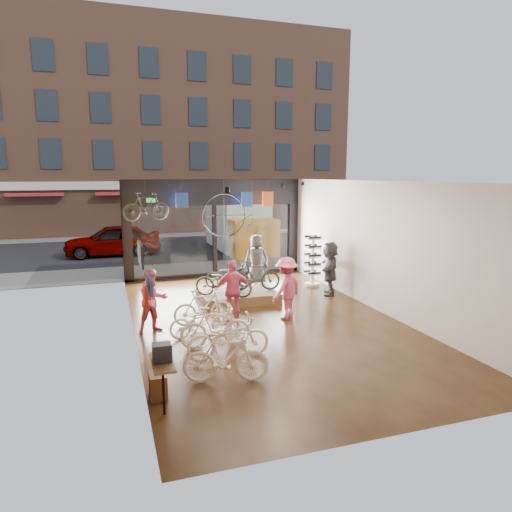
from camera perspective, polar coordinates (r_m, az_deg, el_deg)
name	(u,v)px	position (r m, az deg, el deg)	size (l,w,h in m)	color
ground_plane	(264,321)	(12.76, 1.04, -8.09)	(7.00, 12.00, 0.04)	black
ceiling	(265,180)	(12.12, 1.10, 9.42)	(7.00, 12.00, 0.04)	black
wall_left	(130,260)	(11.64, -15.53, -0.48)	(0.04, 12.00, 3.80)	#AF6728
wall_right	(378,246)	(13.84, 14.97, 1.19)	(0.04, 12.00, 3.80)	beige
wall_back	(400,318)	(7.04, 17.52, -7.44)	(7.00, 0.04, 3.80)	beige
storefront	(214,228)	(18.01, -5.22, 3.49)	(7.00, 0.26, 3.80)	black
exit_sign	(151,200)	(17.42, -12.96, 6.85)	(0.35, 0.06, 0.18)	#198C26
street_road	(180,244)	(27.04, -9.45, 1.53)	(30.00, 18.00, 0.02)	black
sidewalk_near	(209,268)	(19.46, -5.93, -1.51)	(30.00, 2.40, 0.12)	slate
sidewalk_far	(171,234)	(30.95, -10.59, 2.70)	(30.00, 2.00, 0.12)	slate
opposite_building	(163,130)	(33.32, -11.58, 15.15)	(26.00, 5.00, 14.00)	brown
street_car	(113,240)	(23.66, -17.47, 1.92)	(1.85, 4.60, 1.57)	gray
box_truck	(242,226)	(23.53, -1.78, 3.77)	(2.31, 6.93, 2.73)	silver
floor_bike_1	(226,358)	(9.01, -3.77, -12.55)	(0.47, 1.66, 1.00)	#F1E8CE
floor_bike_2	(228,338)	(10.08, -3.49, -10.15)	(0.63, 1.82, 0.96)	#F1E8CE
floor_bike_3	(215,327)	(10.73, -5.09, -8.80)	(0.47, 1.66, 0.99)	#F1E8CE
floor_bike_4	(201,321)	(11.44, -6.86, -8.04)	(0.55, 1.58, 0.83)	#F1E8CE
floor_bike_5	(204,307)	(12.33, -6.58, -6.36)	(0.46, 1.61, 0.97)	#F1E8CE
display_platform	(238,295)	(14.70, -2.32, -4.94)	(2.40, 1.80, 0.30)	brown
display_bike_left	(224,282)	(13.91, -4.08, -3.22)	(0.62, 1.77, 0.93)	black
display_bike_mid	(255,276)	(14.56, -0.12, -2.49)	(0.46, 1.62, 0.97)	black
display_bike_right	(230,275)	(15.00, -3.32, -2.40)	(0.56, 1.60, 0.84)	black
customer_1	(153,301)	(11.89, -12.76, -5.49)	(0.79, 0.62, 1.63)	#CC4C72
customer_2	(233,290)	(12.56, -2.86, -4.28)	(0.99, 0.41, 1.69)	#CC4C72
customer_3	(286,288)	(12.67, 3.83, -4.06)	(1.12, 0.65, 1.74)	#CC4C72
customer_4	(257,260)	(16.59, 0.06, -0.46)	(0.90, 0.59, 1.84)	#3F3F44
customer_5	(330,268)	(15.40, 9.22, -1.52)	(1.66, 0.53, 1.79)	#3F3F44
sunglasses_rack	(312,261)	(16.50, 7.07, -0.59)	(0.54, 0.45, 1.84)	white
wall_merch	(149,327)	(8.40, -13.18, -8.67)	(0.40, 2.40, 2.60)	navy
penny_farthing	(233,217)	(16.30, -2.89, 4.95)	(1.97, 0.06, 1.58)	black
hung_bike	(146,206)	(15.73, -13.63, 6.04)	(0.45, 1.58, 0.95)	black
jersey_left	(182,200)	(16.88, -9.24, 6.88)	(0.45, 0.03, 0.55)	#1E3F99
jersey_mid	(247,199)	(17.43, -1.14, 7.11)	(0.45, 0.03, 0.55)	#1E3F99
jersey_right	(268,199)	(17.69, 1.49, 7.15)	(0.45, 0.03, 0.55)	#CC5919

